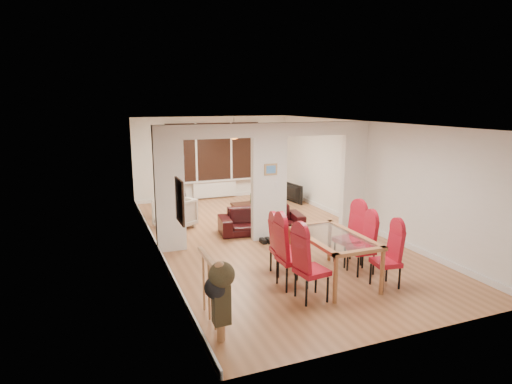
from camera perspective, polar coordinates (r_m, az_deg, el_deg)
floor at (r=9.80m, az=1.69°, el=-6.16°), size 5.00×9.00×0.01m
room_walls at (r=9.48m, az=1.74°, el=1.33°), size 5.00×9.00×2.60m
divider_wall at (r=9.48m, az=1.74°, el=1.33°), size 5.00×0.18×2.60m
bay_window_blinds at (r=13.60m, az=-5.66°, el=5.37°), size 3.00×0.08×1.80m
radiator at (r=13.75m, az=-5.51°, el=0.38°), size 1.40×0.08×0.50m
pendant_light at (r=12.54m, az=-2.95°, el=7.84°), size 0.36×0.36×0.36m
stair_newel at (r=6.08m, az=-6.16°, el=-12.35°), size 0.40×1.20×1.10m
wall_poster at (r=6.44m, az=-10.15°, el=-1.21°), size 0.04×0.52×0.67m
pillar_photo at (r=9.34m, az=1.99°, el=3.03°), size 0.30×0.03×0.25m
dining_table at (r=7.61m, az=10.12°, el=-8.57°), size 0.96×1.71×0.80m
dining_chair_la at (r=6.77m, az=7.46°, el=-9.70°), size 0.51×0.51×1.12m
dining_chair_lb at (r=7.19m, az=4.88°, el=-8.22°), size 0.46×0.46×1.15m
dining_chair_lc at (r=7.73m, az=3.62°, el=-7.22°), size 0.45×0.45×1.02m
dining_chair_ra at (r=7.48m, az=16.95°, el=-8.38°), size 0.46×0.46×1.03m
dining_chair_rb at (r=7.96m, az=13.86°, el=-6.98°), size 0.45×0.45×1.02m
dining_chair_rc at (r=8.33m, az=12.22°, el=-5.79°), size 0.50×0.50×1.09m
sofa at (r=10.18m, az=0.73°, el=-3.75°), size 2.07×1.02×0.58m
armchair at (r=10.65m, az=-10.76°, el=-2.82°), size 1.10×1.11×0.74m
person at (r=11.45m, az=-10.32°, el=0.73°), size 0.66×0.46×1.71m
television at (r=13.20m, az=4.53°, el=-0.14°), size 1.02×0.26×0.58m
coffee_table at (r=12.13m, az=-0.80°, el=-2.03°), size 1.08×0.66×0.23m
bottle at (r=12.11m, az=-0.58°, el=-0.76°), size 0.07×0.07×0.29m
bowl at (r=12.21m, az=-0.36°, el=-1.25°), size 0.20×0.20×0.05m
shoes at (r=9.48m, az=1.32°, el=-6.50°), size 0.22×0.24×0.09m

